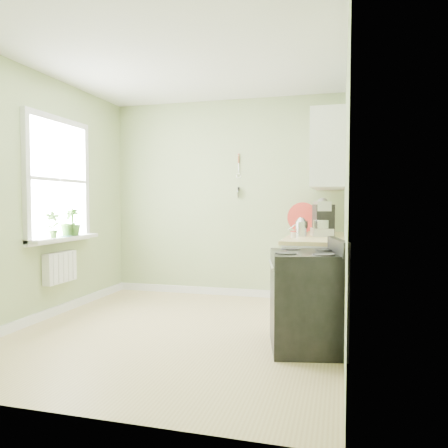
% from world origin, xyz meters
% --- Properties ---
extents(floor, '(3.20, 3.60, 0.02)m').
position_xyz_m(floor, '(0.00, 0.00, -0.01)').
color(floor, tan).
rests_on(floor, ground).
extents(ceiling, '(3.20, 3.60, 0.02)m').
position_xyz_m(ceiling, '(0.00, 0.00, 2.71)').
color(ceiling, white).
rests_on(ceiling, wall_back).
extents(wall_back, '(3.20, 0.02, 2.70)m').
position_xyz_m(wall_back, '(0.00, 1.81, 1.35)').
color(wall_back, '#A9BB7F').
rests_on(wall_back, floor).
extents(wall_left, '(0.02, 3.60, 2.70)m').
position_xyz_m(wall_left, '(-1.61, 0.00, 1.35)').
color(wall_left, '#A9BB7F').
rests_on(wall_left, floor).
extents(wall_right, '(0.02, 3.60, 2.70)m').
position_xyz_m(wall_right, '(1.61, 0.00, 1.35)').
color(wall_right, '#A9BB7F').
rests_on(wall_right, floor).
extents(base_cabinets, '(0.60, 1.60, 0.87)m').
position_xyz_m(base_cabinets, '(1.30, 1.00, 0.43)').
color(base_cabinets, white).
rests_on(base_cabinets, floor).
extents(countertop, '(0.64, 1.60, 0.04)m').
position_xyz_m(countertop, '(1.29, 1.00, 0.89)').
color(countertop, '#F1D893').
rests_on(countertop, base_cabinets).
extents(upper_cabinets, '(0.35, 1.40, 0.80)m').
position_xyz_m(upper_cabinets, '(1.43, 1.10, 1.85)').
color(upper_cabinets, white).
rests_on(upper_cabinets, wall_right).
extents(window, '(0.06, 1.14, 1.44)m').
position_xyz_m(window, '(-1.58, 0.30, 1.55)').
color(window, white).
rests_on(window, wall_left).
extents(window_sill, '(0.18, 1.14, 0.04)m').
position_xyz_m(window_sill, '(-1.51, 0.30, 0.88)').
color(window_sill, white).
rests_on(window_sill, wall_left).
extents(radiator, '(0.12, 0.50, 0.35)m').
position_xyz_m(radiator, '(-1.54, 0.25, 0.55)').
color(radiator, white).
rests_on(radiator, wall_left).
extents(wall_utensils, '(0.02, 0.14, 0.58)m').
position_xyz_m(wall_utensils, '(0.20, 1.78, 1.56)').
color(wall_utensils, '#F1D893').
rests_on(wall_utensils, wall_back).
extents(stove, '(0.74, 0.81, 0.98)m').
position_xyz_m(stove, '(1.28, -0.20, 0.44)').
color(stove, black).
rests_on(stove, floor).
extents(stand_mixer, '(0.28, 0.39, 0.44)m').
position_xyz_m(stand_mixer, '(1.35, 1.07, 1.10)').
color(stand_mixer, '#B2B2B7').
rests_on(stand_mixer, countertop).
extents(kettle, '(0.21, 0.12, 0.21)m').
position_xyz_m(kettle, '(1.13, 0.91, 1.02)').
color(kettle, silver).
rests_on(kettle, countertop).
extents(coffee_maker, '(0.26, 0.28, 0.36)m').
position_xyz_m(coffee_maker, '(1.36, 1.03, 1.08)').
color(coffee_maker, black).
rests_on(coffee_maker, countertop).
extents(red_tray, '(0.39, 0.10, 0.39)m').
position_xyz_m(red_tray, '(1.09, 1.57, 1.10)').
color(red_tray, red).
rests_on(red_tray, countertop).
extents(jar, '(0.07, 0.07, 0.07)m').
position_xyz_m(jar, '(1.07, 0.70, 0.95)').
color(jar, beige).
rests_on(jar, countertop).
extents(plant_a, '(0.19, 0.19, 0.30)m').
position_xyz_m(plant_a, '(-1.50, 0.08, 1.05)').
color(plant_a, '#3A6821').
rests_on(plant_a, window_sill).
extents(plant_b, '(0.18, 0.21, 0.33)m').
position_xyz_m(plant_b, '(-1.50, 0.35, 1.07)').
color(plant_b, '#3A6821').
rests_on(plant_b, window_sill).
extents(plant_c, '(0.25, 0.25, 0.32)m').
position_xyz_m(plant_c, '(-1.50, 0.46, 1.06)').
color(plant_c, '#3A6821').
rests_on(plant_c, window_sill).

